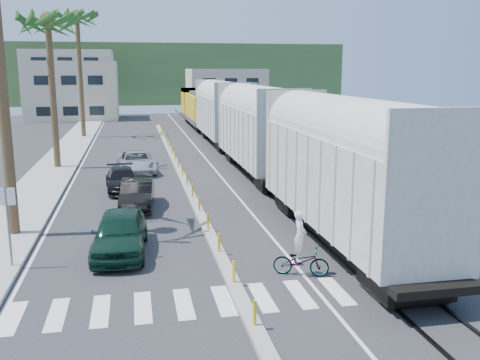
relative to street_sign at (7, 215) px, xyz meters
name	(u,v)px	position (x,y,z in m)	size (l,w,h in m)	color
ground	(228,275)	(7.30, -2.00, -1.97)	(140.00, 140.00, 0.00)	#28282B
sidewalk	(60,161)	(-1.20, 23.00, -1.90)	(3.00, 90.00, 0.15)	gray
rails	(229,150)	(12.30, 26.00, -1.94)	(1.56, 100.00, 0.06)	black
median	(178,168)	(7.30, 17.96, -1.88)	(0.45, 60.00, 0.85)	gray
crosswalk	(240,299)	(7.30, -4.00, -1.97)	(14.00, 2.20, 0.01)	silver
lane_markings	(145,159)	(5.15, 23.00, -1.97)	(9.42, 90.00, 0.01)	silver
freight_train	(240,122)	(12.30, 21.04, 0.93)	(3.00, 60.94, 5.85)	#B1AFA2
palm_trees	(51,10)	(-0.80, 20.70, 8.84)	(3.50, 37.20, 13.75)	brown
street_sign	(7,215)	(0.00, 0.00, 0.00)	(0.60, 0.08, 3.00)	slate
buildings	(110,86)	(0.89, 69.66, 2.39)	(38.00, 27.00, 10.00)	#B7A992
hillside	(146,74)	(7.30, 98.00, 4.03)	(80.00, 20.00, 12.00)	#385628
car_lead	(120,233)	(3.68, 0.96, -1.15)	(2.22, 4.91, 1.64)	black
car_second	(137,194)	(4.39, 7.65, -1.25)	(1.85, 4.51, 1.45)	black
car_third	(122,180)	(3.60, 11.85, -1.32)	(2.14, 4.58, 1.29)	black
car_rear	(136,162)	(4.42, 17.42, -1.25)	(2.77, 5.34, 1.44)	#B8BBBE
cyclist	(301,255)	(9.69, -2.50, -1.27)	(1.93, 2.32, 2.26)	#9EA0A5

